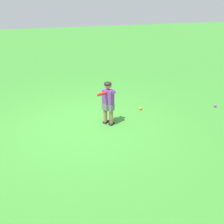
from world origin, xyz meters
TOP-DOWN VIEW (x-y plane):
  - ground_plane at (0.00, 0.00)m, footprint 40.00×40.00m
  - child_batter at (-0.55, 0.09)m, footprint 0.53×0.44m
  - play_ball_near_batter at (-3.68, 0.00)m, footprint 0.07×0.07m
  - play_ball_center_lawn at (-1.63, -0.46)m, footprint 0.08×0.08m

SIDE VIEW (x-z plane):
  - ground_plane at x=0.00m, z-range 0.00..0.00m
  - play_ball_near_batter at x=-3.68m, z-range 0.00..0.07m
  - play_ball_center_lawn at x=-1.63m, z-range 0.00..0.08m
  - child_batter at x=-0.55m, z-range 0.11..1.19m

